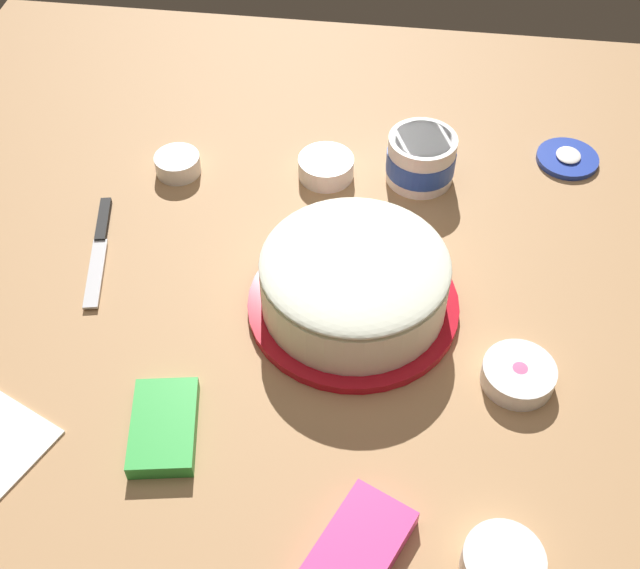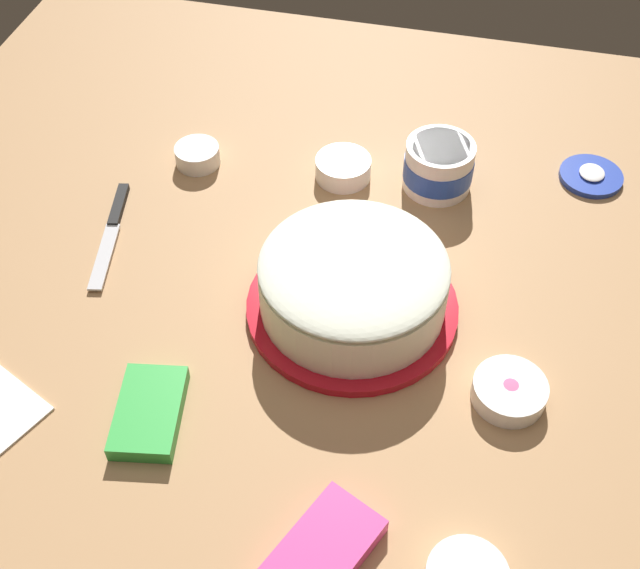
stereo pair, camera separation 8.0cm
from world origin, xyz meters
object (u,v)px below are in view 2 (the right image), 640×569
sprinkle_bowl_pink (509,391)px  candy_box_lower (323,551)px  frosting_tub (439,165)px  spreading_knife (113,226)px  sprinkle_bowl_yellow (197,155)px  sprinkle_bowl_blue (343,167)px  frosted_cake (353,286)px  candy_box_upper (149,412)px  frosting_tub_lid (591,176)px

sprinkle_bowl_pink → candy_box_lower: size_ratio=0.70×
frosting_tub → spreading_knife: frosting_tub is taller
frosting_tub → sprinkle_bowl_yellow: frosting_tub is taller
sprinkle_bowl_pink → sprinkle_bowl_blue: sprinkle_bowl_blue is taller
frosting_tub → sprinkle_bowl_blue: bearing=-84.6°
frosted_cake → sprinkle_bowl_pink: (0.10, 0.23, -0.04)m
frosting_tub → candy_box_upper: 0.62m
frosted_cake → candy_box_lower: frosted_cake is taller
frosted_cake → candy_box_upper: (0.24, -0.22, -0.04)m
candy_box_lower → sprinkle_bowl_pink: bearing=169.4°
sprinkle_bowl_blue → frosting_tub: bearing=95.4°
sprinkle_bowl_blue → candy_box_upper: sprinkle_bowl_blue is taller
candy_box_lower → frosting_tub_lid: bearing=-176.6°
candy_box_upper → frosting_tub: bearing=141.0°
frosting_tub_lid → frosted_cake: bearing=-41.4°
spreading_knife → sprinkle_bowl_yellow: (-0.19, 0.08, 0.01)m
frosting_tub → sprinkle_bowl_yellow: (0.04, -0.41, -0.03)m
frosting_tub → candy_box_upper: bearing=-28.9°
sprinkle_bowl_yellow → candy_box_upper: (0.51, 0.11, -0.01)m
sprinkle_bowl_pink → sprinkle_bowl_blue: 0.50m
sprinkle_bowl_blue → candy_box_upper: size_ratio=0.70×
sprinkle_bowl_yellow → candy_box_lower: 0.74m
frosted_cake → candy_box_upper: 0.33m
spreading_knife → sprinkle_bowl_pink: sprinkle_bowl_pink is taller
frosted_cake → spreading_knife: bearing=-100.6°
frosting_tub_lid → sprinkle_bowl_yellow: size_ratio=1.39×
sprinkle_bowl_pink → sprinkle_bowl_yellow: (-0.37, -0.56, 0.00)m
spreading_knife → sprinkle_bowl_yellow: bearing=157.1°
frosted_cake → sprinkle_bowl_pink: bearing=66.6°
spreading_knife → candy_box_lower: 0.64m
frosted_cake → frosting_tub: (-0.30, 0.08, -0.01)m
frosted_cake → sprinkle_bowl_blue: size_ratio=3.28×
frosted_cake → candy_box_lower: size_ratio=2.17×
candy_box_upper → frosted_cake: bearing=127.7°
frosting_tub_lid → candy_box_lower: (0.75, -0.29, 0.01)m
sprinkle_bowl_pink → sprinkle_bowl_blue: bearing=-141.2°
spreading_knife → candy_box_upper: size_ratio=1.74×
frosting_tub_lid → candy_box_lower: candy_box_lower is taller
spreading_knife → candy_box_upper: (0.32, 0.19, 0.01)m
frosting_tub → frosting_tub_lid: frosting_tub is taller
spreading_knife → sprinkle_bowl_pink: 0.67m
sprinkle_bowl_yellow → sprinkle_bowl_blue: sprinkle_bowl_blue is taller
spreading_knife → candy_box_upper: bearing=30.7°
sprinkle_bowl_pink → frosting_tub: bearing=-159.2°
frosted_cake → frosting_tub_lid: frosted_cake is taller
spreading_knife → candy_box_lower: (0.45, 0.45, 0.01)m
candy_box_lower → candy_box_upper: same height
frosted_cake → sprinkle_bowl_yellow: bearing=-128.7°
frosted_cake → candy_box_upper: size_ratio=2.30×
sprinkle_bowl_blue → frosting_tub_lid: bearing=102.8°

